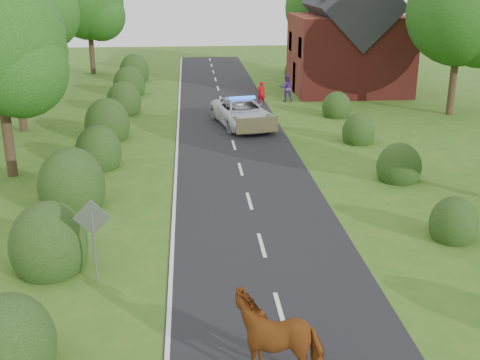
{
  "coord_description": "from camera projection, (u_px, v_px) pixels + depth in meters",
  "views": [
    {
      "loc": [
        -2.23,
        -13.66,
        8.43
      ],
      "look_at": [
        -0.47,
        6.83,
        1.3
      ],
      "focal_mm": 45.0,
      "sensor_mm": 36.0,
      "label": 1
    }
  ],
  "objects": [
    {
      "name": "ground",
      "position": [
        280.0,
        311.0,
        15.8
      ],
      "size": [
        120.0,
        120.0,
        0.0
      ],
      "primitive_type": "plane",
      "color": "#31601C"
    },
    {
      "name": "road",
      "position": [
        235.0,
        151.0,
        29.92
      ],
      "size": [
        6.0,
        70.0,
        0.02
      ],
      "primitive_type": "cube",
      "color": "black",
      "rests_on": "ground"
    },
    {
      "name": "road_markings",
      "position": [
        204.0,
        164.0,
        27.83
      ],
      "size": [
        4.96,
        70.0,
        0.01
      ],
      "color": "white",
      "rests_on": "road"
    },
    {
      "name": "hedgerow_left",
      "position": [
        92.0,
        159.0,
        26.03
      ],
      "size": [
        2.75,
        50.41,
        3.0
      ],
      "color": "black",
      "rests_on": "ground"
    },
    {
      "name": "hedgerow_right",
      "position": [
        390.0,
        159.0,
        26.7
      ],
      "size": [
        2.1,
        45.78,
        2.1
      ],
      "color": "black",
      "rests_on": "ground"
    },
    {
      "name": "tree_left_a",
      "position": [
        2.0,
        52.0,
        24.42
      ],
      "size": [
        5.74,
        5.6,
        8.38
      ],
      "color": "#332316",
      "rests_on": "ground"
    },
    {
      "name": "tree_left_b",
      "position": [
        17.0,
        39.0,
        31.93
      ],
      "size": [
        5.74,
        5.6,
        8.07
      ],
      "color": "#332316",
      "rests_on": "ground"
    },
    {
      "name": "tree_left_c",
      "position": [
        31.0,
        2.0,
        40.71
      ],
      "size": [
        6.97,
        6.8,
        10.22
      ],
      "color": "#332316",
      "rests_on": "ground"
    },
    {
      "name": "tree_left_d",
      "position": [
        91.0,
        7.0,
        50.63
      ],
      "size": [
        6.15,
        6.0,
        8.89
      ],
      "color": "#332316",
      "rests_on": "ground"
    },
    {
      "name": "tree_right_b",
      "position": [
        466.0,
        17.0,
        35.57
      ],
      "size": [
        6.56,
        6.4,
        9.4
      ],
      "color": "#332316",
      "rests_on": "ground"
    },
    {
      "name": "tree_right_c",
      "position": [
        324.0,
        11.0,
        50.43
      ],
      "size": [
        6.15,
        6.0,
        8.58
      ],
      "color": "#332316",
      "rests_on": "ground"
    },
    {
      "name": "road_sign",
      "position": [
        93.0,
        229.0,
        16.73
      ],
      "size": [
        1.06,
        0.08,
        2.53
      ],
      "color": "gray",
      "rests_on": "ground"
    },
    {
      "name": "house",
      "position": [
        349.0,
        40.0,
        43.56
      ],
      "size": [
        8.0,
        7.4,
        9.17
      ],
      "color": "maroon",
      "rests_on": "ground"
    },
    {
      "name": "cow",
      "position": [
        278.0,
        340.0,
        13.09
      ],
      "size": [
        2.52,
        1.61,
        1.67
      ],
      "primitive_type": "imported",
      "rotation": [
        0.0,
        0.0,
        -1.74
      ],
      "color": "#622C16",
      "rests_on": "ground"
    },
    {
      "name": "police_van",
      "position": [
        242.0,
        113.0,
        34.54
      ],
      "size": [
        3.66,
        6.04,
        1.71
      ],
      "rotation": [
        0.0,
        0.0,
        0.2
      ],
      "color": "silver",
      "rests_on": "ground"
    },
    {
      "name": "pedestrian_red",
      "position": [
        261.0,
        93.0,
        40.27
      ],
      "size": [
        0.6,
        0.43,
        1.53
      ],
      "primitive_type": "imported",
      "rotation": [
        0.0,
        0.0,
        3.25
      ],
      "color": "#BA0B11",
      "rests_on": "ground"
    },
    {
      "name": "pedestrian_purple",
      "position": [
        286.0,
        88.0,
        41.16
      ],
      "size": [
        0.91,
        0.71,
        1.85
      ],
      "primitive_type": "imported",
      "rotation": [
        0.0,
        0.0,
        3.15
      ],
      "color": "#4A2977",
      "rests_on": "ground"
    }
  ]
}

